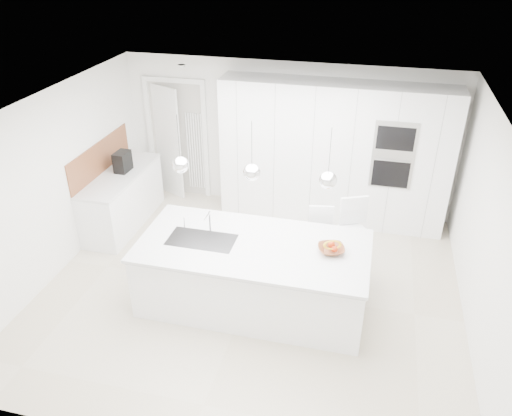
% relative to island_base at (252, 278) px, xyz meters
% --- Properties ---
extents(floor, '(5.50, 5.50, 0.00)m').
position_rel_island_base_xyz_m(floor, '(-0.10, 0.30, -0.43)').
color(floor, beige).
rests_on(floor, ground).
extents(wall_back, '(5.50, 0.00, 5.50)m').
position_rel_island_base_xyz_m(wall_back, '(-0.10, 2.80, 0.82)').
color(wall_back, white).
rests_on(wall_back, ground).
extents(wall_left, '(0.00, 5.00, 5.00)m').
position_rel_island_base_xyz_m(wall_left, '(-2.85, 0.30, 0.82)').
color(wall_left, white).
rests_on(wall_left, ground).
extents(ceiling, '(5.50, 5.50, 0.00)m').
position_rel_island_base_xyz_m(ceiling, '(-0.10, 0.30, 2.07)').
color(ceiling, white).
rests_on(ceiling, wall_back).
extents(tall_cabinets, '(3.60, 0.60, 2.30)m').
position_rel_island_base_xyz_m(tall_cabinets, '(0.70, 2.50, 0.72)').
color(tall_cabinets, white).
rests_on(tall_cabinets, floor).
extents(oven_stack, '(0.62, 0.04, 1.05)m').
position_rel_island_base_xyz_m(oven_stack, '(1.60, 2.19, 0.92)').
color(oven_stack, '#A5A5A8').
rests_on(oven_stack, tall_cabinets).
extents(doorway_frame, '(1.11, 0.08, 2.13)m').
position_rel_island_base_xyz_m(doorway_frame, '(-2.05, 2.77, 0.59)').
color(doorway_frame, white).
rests_on(doorway_frame, floor).
extents(hallway_door, '(0.76, 0.38, 2.00)m').
position_rel_island_base_xyz_m(hallway_door, '(-2.30, 2.72, 0.57)').
color(hallway_door, white).
rests_on(hallway_door, floor).
extents(radiator, '(0.32, 0.04, 1.40)m').
position_rel_island_base_xyz_m(radiator, '(-1.73, 2.76, 0.42)').
color(radiator, white).
rests_on(radiator, floor).
extents(left_base_cabinets, '(0.60, 1.80, 0.86)m').
position_rel_island_base_xyz_m(left_base_cabinets, '(-2.55, 1.50, 0.00)').
color(left_base_cabinets, white).
rests_on(left_base_cabinets, floor).
extents(left_worktop, '(0.62, 1.82, 0.04)m').
position_rel_island_base_xyz_m(left_worktop, '(-2.55, 1.50, 0.45)').
color(left_worktop, silver).
rests_on(left_worktop, left_base_cabinets).
extents(oak_backsplash, '(0.02, 1.80, 0.50)m').
position_rel_island_base_xyz_m(oak_backsplash, '(-2.84, 1.50, 0.72)').
color(oak_backsplash, brown).
rests_on(oak_backsplash, wall_left).
extents(island_base, '(2.80, 1.20, 0.86)m').
position_rel_island_base_xyz_m(island_base, '(0.00, 0.00, 0.00)').
color(island_base, white).
rests_on(island_base, floor).
extents(island_worktop, '(2.84, 1.40, 0.04)m').
position_rel_island_base_xyz_m(island_worktop, '(0.00, 0.05, 0.45)').
color(island_worktop, silver).
rests_on(island_worktop, island_base).
extents(island_sink, '(0.84, 0.44, 0.18)m').
position_rel_island_base_xyz_m(island_sink, '(-0.65, -0.00, 0.39)').
color(island_sink, '#3F3F42').
rests_on(island_sink, island_worktop).
extents(island_tap, '(0.02, 0.02, 0.30)m').
position_rel_island_base_xyz_m(island_tap, '(-0.60, 0.20, 0.62)').
color(island_tap, white).
rests_on(island_tap, island_worktop).
extents(pendant_left, '(0.20, 0.20, 0.20)m').
position_rel_island_base_xyz_m(pendant_left, '(-0.85, -0.00, 1.47)').
color(pendant_left, white).
rests_on(pendant_left, ceiling).
extents(pendant_mid, '(0.20, 0.20, 0.20)m').
position_rel_island_base_xyz_m(pendant_mid, '(-0.00, -0.00, 1.47)').
color(pendant_mid, white).
rests_on(pendant_mid, ceiling).
extents(pendant_right, '(0.20, 0.20, 0.20)m').
position_rel_island_base_xyz_m(pendant_right, '(0.85, -0.00, 1.47)').
color(pendant_right, white).
rests_on(pendant_right, ceiling).
extents(fruit_bowl, '(0.39, 0.39, 0.08)m').
position_rel_island_base_xyz_m(fruit_bowl, '(0.94, 0.11, 0.51)').
color(fruit_bowl, brown).
rests_on(fruit_bowl, island_worktop).
extents(espresso_machine, '(0.20, 0.31, 0.32)m').
position_rel_island_base_xyz_m(espresso_machine, '(-2.53, 1.63, 0.63)').
color(espresso_machine, black).
rests_on(espresso_machine, left_worktop).
extents(bar_stool_left, '(0.43, 0.54, 1.05)m').
position_rel_island_base_xyz_m(bar_stool_left, '(0.72, 0.79, 0.10)').
color(bar_stool_left, white).
rests_on(bar_stool_left, floor).
extents(bar_stool_right, '(0.58, 0.66, 1.20)m').
position_rel_island_base_xyz_m(bar_stool_right, '(1.14, 0.85, 0.17)').
color(bar_stool_right, white).
rests_on(bar_stool_right, floor).
extents(apple_a, '(0.09, 0.09, 0.09)m').
position_rel_island_base_xyz_m(apple_a, '(0.94, 0.16, 0.54)').
color(apple_a, red).
rests_on(apple_a, fruit_bowl).
extents(apple_b, '(0.08, 0.08, 0.08)m').
position_rel_island_base_xyz_m(apple_b, '(0.99, 0.09, 0.54)').
color(apple_b, red).
rests_on(apple_b, fruit_bowl).
extents(apple_c, '(0.07, 0.07, 0.07)m').
position_rel_island_base_xyz_m(apple_c, '(0.95, 0.17, 0.54)').
color(apple_c, red).
rests_on(apple_c, fruit_bowl).
extents(apple_extra_3, '(0.07, 0.07, 0.07)m').
position_rel_island_base_xyz_m(apple_extra_3, '(0.98, 0.08, 0.54)').
color(apple_extra_3, red).
rests_on(apple_extra_3, fruit_bowl).
extents(banana_bunch, '(0.25, 0.18, 0.22)m').
position_rel_island_base_xyz_m(banana_bunch, '(0.96, 0.08, 0.59)').
color(banana_bunch, gold).
rests_on(banana_bunch, fruit_bowl).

